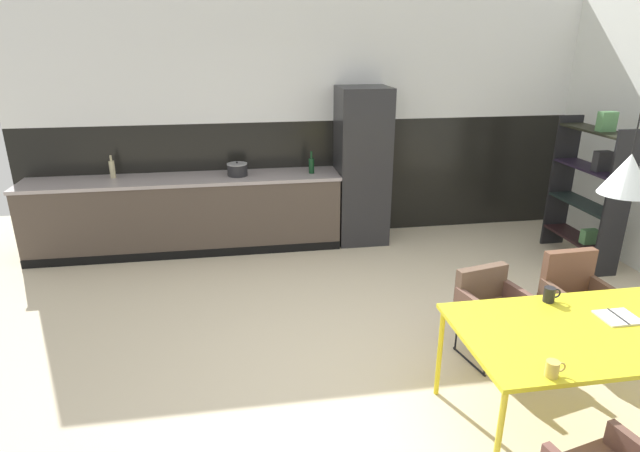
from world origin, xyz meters
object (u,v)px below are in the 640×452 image
(dining_table, at_px, (589,335))
(mug_tall_blue, at_px, (553,369))
(bottle_wine_green, at_px, (112,169))
(open_book, at_px, (618,317))
(mug_glass_clear, at_px, (550,294))
(open_shelf_unit, at_px, (589,187))
(pendant_lamp_over_table_near, at_px, (628,174))
(bottle_spice_small, at_px, (311,165))
(cooking_pot, at_px, (237,169))
(armchair_head_of_table, at_px, (575,290))
(refrigerator_column, at_px, (362,166))
(armchair_corner_seat, at_px, (490,301))

(dining_table, height_order, mug_tall_blue, mug_tall_blue)
(dining_table, distance_m, bottle_wine_green, 5.17)
(dining_table, bearing_deg, bottle_wine_green, 134.37)
(open_book, distance_m, mug_glass_clear, 0.43)
(open_shelf_unit, xyz_separation_m, pendant_lamp_over_table_near, (-1.74, -2.55, 0.87))
(bottle_spice_small, height_order, pendant_lamp_over_table_near, pendant_lamp_over_table_near)
(mug_glass_clear, relative_size, bottle_wine_green, 0.47)
(cooking_pot, xyz_separation_m, bottle_wine_green, (-1.45, 0.13, 0.03))
(bottle_spice_small, bearing_deg, armchair_head_of_table, -55.04)
(cooking_pot, distance_m, bottle_wine_green, 1.45)
(open_book, relative_size, bottle_wine_green, 0.90)
(bottle_spice_small, relative_size, pendant_lamp_over_table_near, 0.21)
(open_shelf_unit, bearing_deg, refrigerator_column, -113.83)
(open_book, height_order, bottle_wine_green, bottle_wine_green)
(pendant_lamp_over_table_near, bearing_deg, bottle_wine_green, 134.03)
(dining_table, height_order, open_book, open_book)
(cooking_pot, bearing_deg, armchair_head_of_table, -44.13)
(mug_glass_clear, relative_size, bottle_spice_small, 0.47)
(bottle_spice_small, bearing_deg, bottle_wine_green, 176.18)
(armchair_head_of_table, height_order, bottle_spice_small, bottle_spice_small)
(armchair_corner_seat, bearing_deg, open_shelf_unit, -152.15)
(cooking_pot, bearing_deg, armchair_corner_seat, -54.01)
(mug_glass_clear, height_order, pendant_lamp_over_table_near, pendant_lamp_over_table_near)
(open_book, xyz_separation_m, open_shelf_unit, (1.47, 2.41, 0.15))
(armchair_head_of_table, relative_size, mug_glass_clear, 6.38)
(dining_table, xyz_separation_m, pendant_lamp_over_table_near, (0.00, -0.04, 1.06))
(armchair_head_of_table, bearing_deg, bottle_spice_small, -57.47)
(bottle_spice_small, xyz_separation_m, open_shelf_unit, (3.01, -1.02, -0.12))
(bottle_wine_green, relative_size, open_shelf_unit, 0.16)
(bottle_spice_small, height_order, bottle_wine_green, bottle_spice_small)
(open_shelf_unit, bearing_deg, cooking_pot, -104.97)
(open_book, height_order, open_shelf_unit, open_shelf_unit)
(mug_tall_blue, bearing_deg, bottle_wine_green, 127.07)
(open_shelf_unit, distance_m, pendant_lamp_over_table_near, 3.21)
(armchair_head_of_table, bearing_deg, open_book, 68.33)
(dining_table, relative_size, mug_tall_blue, 14.23)
(dining_table, xyz_separation_m, bottle_wine_green, (-3.60, 3.68, 0.33))
(dining_table, relative_size, armchair_corner_seat, 2.31)
(mug_glass_clear, distance_m, pendant_lamp_over_table_near, 1.06)
(refrigerator_column, xyz_separation_m, open_book, (0.90, -3.46, -0.23))
(mug_glass_clear, xyz_separation_m, bottle_wine_green, (-3.56, 3.31, 0.23))
(refrigerator_column, relative_size, mug_tall_blue, 16.32)
(dining_table, relative_size, cooking_pot, 6.92)
(refrigerator_column, xyz_separation_m, open_shelf_unit, (2.38, -1.05, -0.08))
(mug_tall_blue, height_order, pendant_lamp_over_table_near, pendant_lamp_over_table_near)
(bottle_wine_green, bearing_deg, pendant_lamp_over_table_near, -45.97)
(armchair_head_of_table, xyz_separation_m, mug_glass_clear, (-0.61, -0.54, 0.28))
(dining_table, bearing_deg, open_shelf_unit, 55.22)
(bottle_wine_green, bearing_deg, open_book, -42.80)
(open_book, bearing_deg, mug_glass_clear, 138.53)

